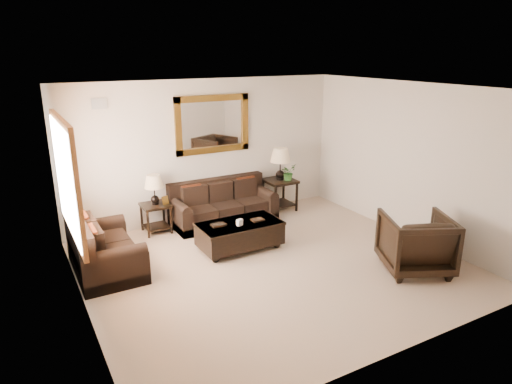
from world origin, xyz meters
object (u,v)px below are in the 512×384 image
coffee_table (240,233)px  end_table_right (280,170)px  loveseat (102,252)px  sofa (223,207)px  end_table_left (155,195)px  armchair (416,240)px

coffee_table → end_table_right: bearing=39.5°
loveseat → coffee_table: size_ratio=1.12×
sofa → end_table_left: (-1.29, 0.11, 0.41)m
loveseat → coffee_table: 2.19m
loveseat → end_table_left: size_ratio=1.41×
sofa → armchair: 3.67m
end_table_left → sofa: bearing=-4.7°
loveseat → armchair: armchair is taller
coffee_table → armchair: (1.95, -1.97, 0.20)m
sofa → end_table_left: end_table_left is taller
armchair → coffee_table: bearing=-19.5°
loveseat → end_table_right: bearing=-74.4°
end_table_left → coffee_table: 1.77m
loveseat → coffee_table: loveseat is taller
end_table_left → coffee_table: bearing=-54.8°
end_table_right → armchair: bearing=-84.5°
end_table_left → armchair: (2.94, -3.37, -0.22)m
loveseat → armchair: 4.71m
end_table_right → armchair: (0.32, -3.32, -0.37)m
end_table_right → armchair: size_ratio=1.35×
sofa → end_table_right: (1.34, 0.06, 0.56)m
sofa → armchair: armchair is taller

